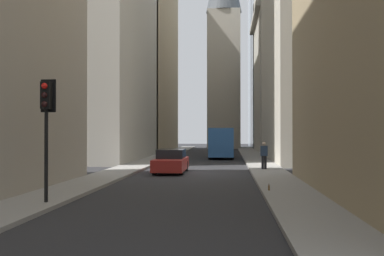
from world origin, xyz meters
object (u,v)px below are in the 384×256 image
delivery_truck (222,143)px  traffic_light_foreground (46,111)px  pedestrian (264,154)px  discarded_bottle (269,188)px  sedan_red (171,162)px

delivery_truck → traffic_light_foreground: bearing=169.1°
traffic_light_foreground → pedestrian: (13.87, -8.24, -2.07)m
discarded_bottle → sedan_red: bearing=30.2°
delivery_truck → discarded_bottle: 24.12m
traffic_light_foreground → discarded_bottle: 8.90m
pedestrian → discarded_bottle: (-10.29, 0.62, -0.82)m
sedan_red → traffic_light_foreground: (-12.32, 2.52, 2.48)m
sedan_red → traffic_light_foreground: size_ratio=1.05×
discarded_bottle → traffic_light_foreground: bearing=115.2°
delivery_truck → sedan_red: (-15.24, 2.80, -0.80)m
sedan_red → discarded_bottle: 10.12m
sedan_red → pedestrian: bearing=-74.9°
traffic_light_foreground → pedestrian: 16.26m
sedan_red → discarded_bottle: size_ratio=15.93×
pedestrian → discarded_bottle: 10.34m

